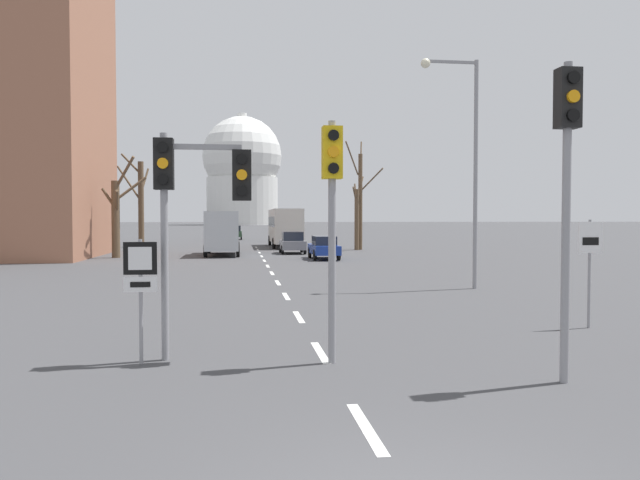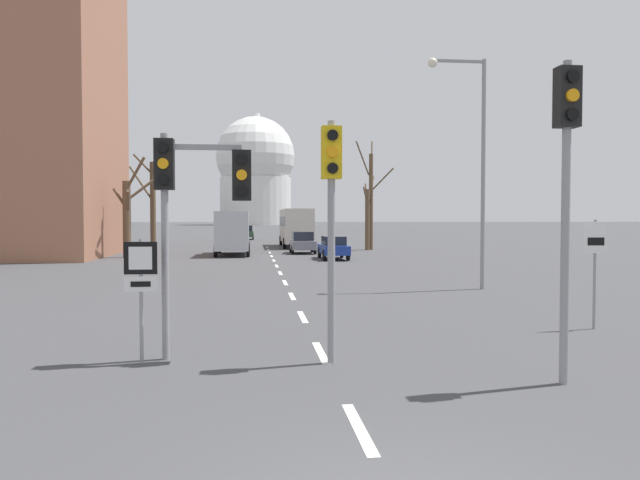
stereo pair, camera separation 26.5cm
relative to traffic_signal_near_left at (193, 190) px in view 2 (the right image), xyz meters
name	(u,v)px [view 2 (the right image)]	position (x,y,z in m)	size (l,w,h in m)	color
lane_stripe_0	(359,428)	(2.47, -4.23, -3.22)	(0.16, 2.00, 0.01)	silver
lane_stripe_1	(321,352)	(2.47, 0.27, -3.22)	(0.16, 2.00, 0.01)	silver
lane_stripe_2	(303,317)	(2.47, 4.77, -3.22)	(0.16, 2.00, 0.01)	silver
lane_stripe_3	(292,296)	(2.47, 9.27, -3.22)	(0.16, 2.00, 0.01)	silver
lane_stripe_4	(285,283)	(2.47, 13.77, -3.22)	(0.16, 2.00, 0.01)	silver
lane_stripe_5	(280,273)	(2.47, 18.27, -3.22)	(0.16, 2.00, 0.01)	silver
lane_stripe_6	(277,266)	(2.47, 22.77, -3.22)	(0.16, 2.00, 0.01)	silver
lane_stripe_7	(274,261)	(2.47, 27.27, -3.22)	(0.16, 2.00, 0.01)	silver
lane_stripe_8	(272,256)	(2.47, 31.77, -3.22)	(0.16, 2.00, 0.01)	silver
lane_stripe_9	(270,253)	(2.47, 36.27, -3.22)	(0.16, 2.00, 0.01)	silver
lane_stripe_10	(268,250)	(2.47, 40.77, -3.22)	(0.16, 2.00, 0.01)	silver
lane_stripe_11	(267,247)	(2.47, 45.27, -3.22)	(0.16, 2.00, 0.01)	silver
traffic_signal_near_left	(193,190)	(0.00, 0.00, 0.00)	(1.81, 0.34, 4.28)	gray
traffic_signal_centre_tall	(331,194)	(2.57, -0.64, -0.09)	(0.36, 0.34, 4.47)	gray
traffic_signal_near_right	(567,160)	(6.13, -2.50, 0.40)	(0.36, 0.34, 5.20)	gray
route_sign_post	(141,279)	(-0.93, -0.28, -1.66)	(0.60, 0.08, 2.30)	gray
speed_limit_sign	(595,255)	(9.35, 2.18, -1.43)	(0.60, 0.08, 2.65)	gray
street_lamp_right	(473,149)	(9.38, 10.68, 2.05)	(2.24, 0.36, 8.63)	gray
sedan_near_left	(303,243)	(4.91, 34.95, -2.40)	(1.84, 3.94, 1.65)	slate
sedan_near_right	(333,247)	(6.38, 28.16, -2.44)	(1.70, 4.58, 1.51)	navy
sedan_mid_centre	(230,234)	(-1.47, 62.08, -2.46)	(1.97, 3.98, 1.49)	black
sedan_far_left	(247,232)	(0.42, 66.14, -2.35)	(1.77, 4.46, 1.74)	#2D4C33
sedan_far_right	(297,235)	(6.29, 59.56, -2.47)	(1.82, 3.91, 1.50)	#B7B7BC
city_bus	(296,225)	(5.12, 45.49, -1.17)	(2.66, 10.80, 3.48)	beige
delivery_truck	(233,232)	(-0.28, 33.35, -1.52)	(2.44, 7.20, 3.14)	#333842
bare_tree_left_near	(128,214)	(-7.26, 31.39, -0.27)	(2.98, 2.35, 6.80)	brown
bare_tree_right_near	(367,216)	(10.71, 39.37, -0.36)	(1.50, 2.76, 6.26)	brown
bare_tree_left_far	(152,201)	(-8.12, 47.20, 1.05)	(3.06, 2.07, 8.70)	brown
bare_tree_right_far	(371,197)	(11.08, 39.72, 1.25)	(3.34, 4.54, 9.34)	brown
capitol_dome	(255,171)	(2.47, 230.69, 17.64)	(30.32, 30.32, 42.83)	silver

